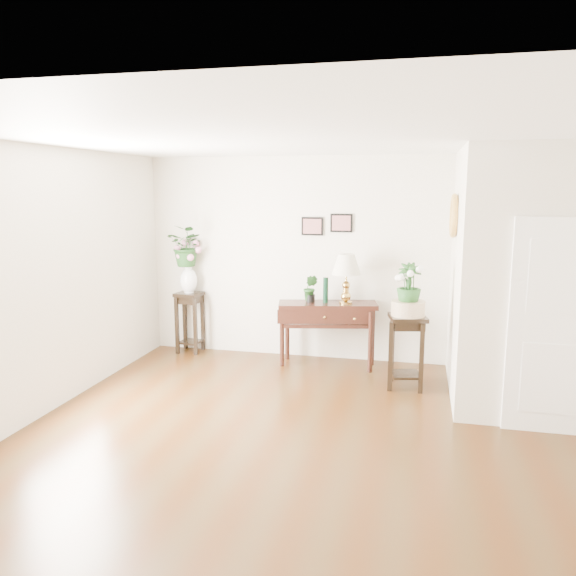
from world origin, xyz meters
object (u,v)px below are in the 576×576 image
(console_table, at_px, (327,334))
(plant_stand_b, at_px, (406,351))
(table_lamp, at_px, (346,277))
(plant_stand_a, at_px, (190,322))

(console_table, distance_m, plant_stand_b, 1.22)
(console_table, bearing_deg, table_lamp, -11.86)
(plant_stand_a, bearing_deg, table_lamp, -4.87)
(console_table, distance_m, plant_stand_a, 2.07)
(plant_stand_a, distance_m, plant_stand_b, 3.22)
(console_table, bearing_deg, plant_stand_a, 162.71)
(table_lamp, relative_size, plant_stand_a, 0.75)
(plant_stand_b, bearing_deg, console_table, 149.97)
(console_table, height_order, plant_stand_a, plant_stand_a)
(plant_stand_b, bearing_deg, table_lamp, 143.19)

